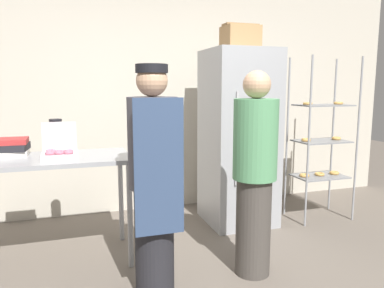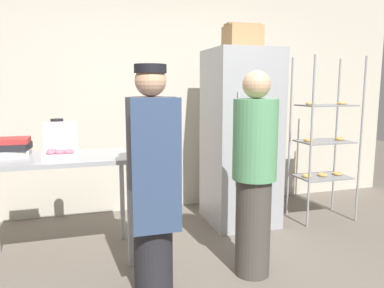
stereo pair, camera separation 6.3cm
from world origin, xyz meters
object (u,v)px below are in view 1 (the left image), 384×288
(baking_rack, at_px, (321,142))
(person_customer, at_px, (255,173))
(person_baker, at_px, (154,179))
(refrigerator, at_px, (239,138))
(cardboard_storage_box, at_px, (240,37))
(donut_box, at_px, (59,153))
(binder_stack, at_px, (8,147))
(blender_pitcher, at_px, (56,138))

(baking_rack, relative_size, person_customer, 1.12)
(person_baker, bearing_deg, baking_rack, 25.20)
(refrigerator, xyz_separation_m, baking_rack, (0.93, -0.17, -0.06))
(person_baker, distance_m, person_customer, 0.80)
(cardboard_storage_box, distance_m, person_customer, 1.69)
(donut_box, distance_m, binder_stack, 0.48)
(refrigerator, bearing_deg, baking_rack, -10.25)
(donut_box, bearing_deg, baking_rack, 7.25)
(blender_pitcher, distance_m, cardboard_storage_box, 2.10)
(baking_rack, bearing_deg, binder_stack, -178.40)
(blender_pitcher, height_order, binder_stack, blender_pitcher)
(refrigerator, xyz_separation_m, cardboard_storage_box, (0.01, 0.03, 1.06))
(binder_stack, bearing_deg, blender_pitcher, 3.17)
(blender_pitcher, bearing_deg, person_baker, -54.74)
(cardboard_storage_box, bearing_deg, person_customer, -108.91)
(blender_pitcher, bearing_deg, binder_stack, -176.83)
(baking_rack, height_order, person_baker, baking_rack)
(baking_rack, bearing_deg, person_customer, -144.18)
(donut_box, bearing_deg, refrigerator, 15.95)
(binder_stack, height_order, person_baker, person_baker)
(refrigerator, xyz_separation_m, blender_pitcher, (-1.84, -0.24, 0.11))
(baking_rack, xyz_separation_m, person_baker, (-2.11, -0.99, -0.02))
(refrigerator, distance_m, binder_stack, 2.23)
(refrigerator, bearing_deg, donut_box, -164.05)
(binder_stack, bearing_deg, cardboard_storage_box, 7.41)
(binder_stack, height_order, person_customer, person_customer)
(refrigerator, bearing_deg, blender_pitcher, -172.69)
(blender_pitcher, height_order, person_baker, person_baker)
(blender_pitcher, xyz_separation_m, cardboard_storage_box, (1.85, 0.27, 0.95))
(refrigerator, distance_m, baking_rack, 0.95)
(blender_pitcher, relative_size, person_customer, 0.19)
(refrigerator, distance_m, donut_box, 1.88)
(donut_box, distance_m, cardboard_storage_box, 2.17)
(donut_box, relative_size, person_baker, 0.18)
(binder_stack, xyz_separation_m, cardboard_storage_box, (2.23, 0.29, 1.01))
(blender_pitcher, xyz_separation_m, person_customer, (1.46, -0.88, -0.22))
(binder_stack, bearing_deg, person_baker, -41.23)
(blender_pitcher, relative_size, person_baker, 0.18)
(donut_box, distance_m, blender_pitcher, 0.30)
(baking_rack, distance_m, person_customer, 1.62)
(baking_rack, xyz_separation_m, cardboard_storage_box, (-0.92, 0.20, 1.12))
(person_baker, bearing_deg, cardboard_storage_box, 45.02)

